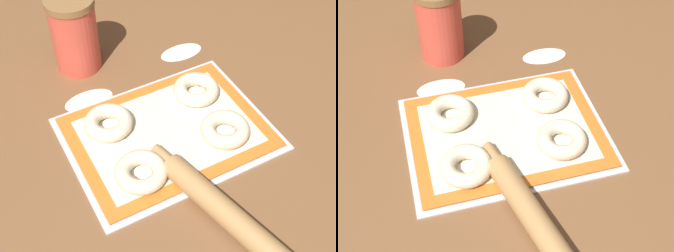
% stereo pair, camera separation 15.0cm
% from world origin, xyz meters
% --- Properties ---
extents(ground_plane, '(2.80, 2.80, 0.00)m').
position_xyz_m(ground_plane, '(0.00, 0.00, 0.00)').
color(ground_plane, brown).
extents(baking_tray, '(0.42, 0.32, 0.01)m').
position_xyz_m(baking_tray, '(0.01, -0.02, 0.00)').
color(baking_tray, silver).
rests_on(baking_tray, ground_plane).
extents(baking_mat, '(0.39, 0.29, 0.00)m').
position_xyz_m(baking_mat, '(0.01, -0.02, 0.01)').
color(baking_mat, orange).
rests_on(baking_mat, baking_tray).
extents(bagel_front_left, '(0.10, 0.10, 0.03)m').
position_xyz_m(bagel_front_left, '(-0.09, -0.10, 0.03)').
color(bagel_front_left, beige).
rests_on(bagel_front_left, baking_mat).
extents(bagel_front_right, '(0.10, 0.10, 0.03)m').
position_xyz_m(bagel_front_right, '(0.10, -0.08, 0.03)').
color(bagel_front_right, beige).
rests_on(bagel_front_right, baking_mat).
extents(bagel_back_left, '(0.10, 0.10, 0.03)m').
position_xyz_m(bagel_back_left, '(-0.10, 0.05, 0.03)').
color(bagel_back_left, beige).
rests_on(bagel_back_left, baking_mat).
extents(bagel_back_right, '(0.10, 0.10, 0.03)m').
position_xyz_m(bagel_back_right, '(0.11, 0.05, 0.03)').
color(bagel_back_right, beige).
rests_on(bagel_back_right, baking_mat).
extents(flour_canister, '(0.11, 0.11, 0.18)m').
position_xyz_m(flour_canister, '(-0.07, 0.28, 0.09)').
color(flour_canister, '#DB4C3D').
rests_on(flour_canister, ground_plane).
extents(rolling_pin, '(0.12, 0.40, 0.05)m').
position_xyz_m(rolling_pin, '(0.00, -0.25, 0.02)').
color(rolling_pin, '#AD7F4C').
rests_on(rolling_pin, ground_plane).
extents(flour_patch_near, '(0.11, 0.06, 0.00)m').
position_xyz_m(flour_patch_near, '(-0.10, 0.16, 0.00)').
color(flour_patch_near, white).
rests_on(flour_patch_near, ground_plane).
extents(flour_patch_far, '(0.11, 0.06, 0.00)m').
position_xyz_m(flour_patch_far, '(0.17, 0.21, 0.00)').
color(flour_patch_far, white).
rests_on(flour_patch_far, ground_plane).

